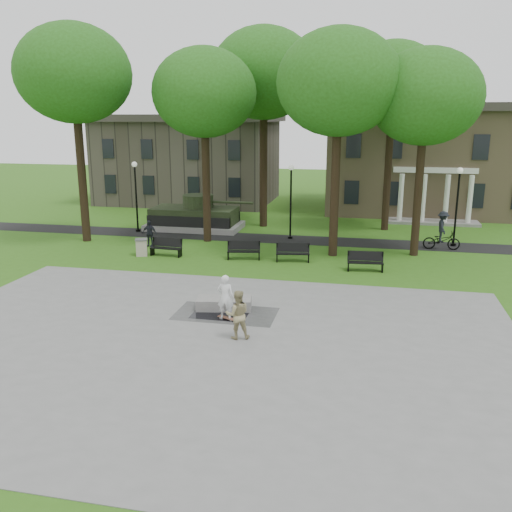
{
  "coord_description": "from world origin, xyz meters",
  "views": [
    {
      "loc": [
        5.43,
        -21.48,
        7.62
      ],
      "look_at": [
        0.42,
        2.11,
        1.4
      ],
      "focal_mm": 38.0,
      "sensor_mm": 36.0,
      "label": 1
    }
  ],
  "objects_px": {
    "skateboarder": "(225,297)",
    "cyclist": "(442,234)",
    "park_bench_0": "(166,247)",
    "concrete_block": "(224,303)",
    "trash_bin": "(142,247)",
    "friend_watching": "(238,314)"
  },
  "relations": [
    {
      "from": "concrete_block",
      "to": "cyclist",
      "type": "relative_size",
      "value": 0.96
    },
    {
      "from": "trash_bin",
      "to": "friend_watching",
      "type": "bearing_deg",
      "value": -51.84
    },
    {
      "from": "concrete_block",
      "to": "park_bench_0",
      "type": "xyz_separation_m",
      "value": [
        -5.48,
        7.79,
        0.28
      ]
    },
    {
      "from": "cyclist",
      "to": "trash_bin",
      "type": "xyz_separation_m",
      "value": [
        -16.72,
        -5.03,
        -0.45
      ]
    },
    {
      "from": "skateboarder",
      "to": "friend_watching",
      "type": "height_order",
      "value": "skateboarder"
    },
    {
      "from": "cyclist",
      "to": "park_bench_0",
      "type": "bearing_deg",
      "value": 106.69
    },
    {
      "from": "concrete_block",
      "to": "friend_watching",
      "type": "relative_size",
      "value": 1.25
    },
    {
      "from": "cyclist",
      "to": "skateboarder",
      "type": "bearing_deg",
      "value": 144.77
    },
    {
      "from": "concrete_block",
      "to": "park_bench_0",
      "type": "bearing_deg",
      "value": 125.15
    },
    {
      "from": "park_bench_0",
      "to": "trash_bin",
      "type": "bearing_deg",
      "value": -164.69
    },
    {
      "from": "skateboarder",
      "to": "park_bench_0",
      "type": "relative_size",
      "value": 0.98
    },
    {
      "from": "cyclist",
      "to": "park_bench_0",
      "type": "relative_size",
      "value": 1.25
    },
    {
      "from": "friend_watching",
      "to": "skateboarder",
      "type": "bearing_deg",
      "value": -80.26
    },
    {
      "from": "concrete_block",
      "to": "cyclist",
      "type": "distance_m",
      "value": 15.97
    },
    {
      "from": "skateboarder",
      "to": "park_bench_0",
      "type": "bearing_deg",
      "value": -56.18
    },
    {
      "from": "concrete_block",
      "to": "park_bench_0",
      "type": "distance_m",
      "value": 9.53
    },
    {
      "from": "skateboarder",
      "to": "cyclist",
      "type": "relative_size",
      "value": 0.78
    },
    {
      "from": "park_bench_0",
      "to": "skateboarder",
      "type": "bearing_deg",
      "value": -52.39
    },
    {
      "from": "park_bench_0",
      "to": "friend_watching",
      "type": "bearing_deg",
      "value": -53.2
    },
    {
      "from": "concrete_block",
      "to": "friend_watching",
      "type": "height_order",
      "value": "friend_watching"
    },
    {
      "from": "park_bench_0",
      "to": "trash_bin",
      "type": "distance_m",
      "value": 1.41
    },
    {
      "from": "cyclist",
      "to": "park_bench_0",
      "type": "height_order",
      "value": "cyclist"
    }
  ]
}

